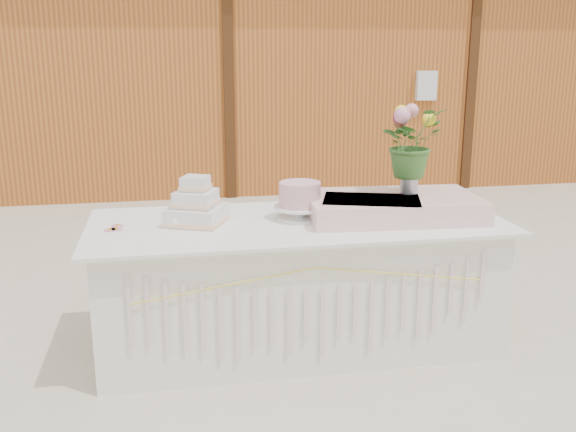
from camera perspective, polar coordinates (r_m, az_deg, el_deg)
The scene contains 9 objects.
ground at distance 4.00m, azimuth 0.81°, elevation -11.12°, with size 80.00×80.00×0.00m, color beige.
barn at distance 9.55m, azimuth -6.59°, elevation 14.22°, with size 12.60×4.60×3.30m.
cake_table at distance 3.84m, azimuth 0.84°, elevation -5.95°, with size 2.40×1.00×0.77m.
wedding_cake at distance 3.68m, azimuth -8.16°, elevation 0.75°, with size 0.40×0.40×0.27m.
pink_cake_stand at distance 3.73m, azimuth 1.07°, elevation 1.56°, with size 0.31×0.31×0.22m.
satin_runner at distance 3.84m, azimuth 9.27°, elevation 0.83°, with size 1.00×0.58×0.13m, color #FFCFCD.
flower_vase at distance 3.92m, azimuth 10.72°, elevation 3.08°, with size 0.11×0.11×0.15m, color #B7B7BC.
bouquet at distance 3.87m, azimuth 10.92°, elevation 7.14°, with size 0.37×0.32×0.41m, color #3A692A.
loose_flowers at distance 3.67m, azimuth -15.25°, elevation -1.03°, with size 0.13×0.33×0.02m, color pink, non-canonical shape.
Camera 1 is at (-0.72, -3.53, 1.74)m, focal length 40.00 mm.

